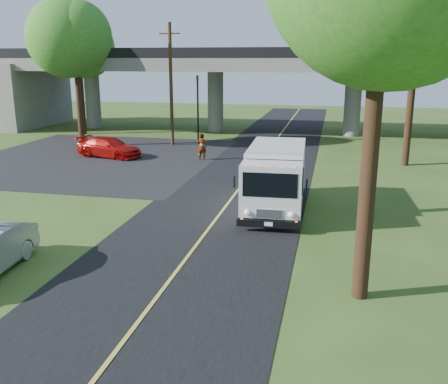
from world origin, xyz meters
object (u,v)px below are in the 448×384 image
(red_sedan, at_px, (109,147))
(utility_pole, at_px, (171,84))
(traffic_signal, at_px, (198,101))
(tree_right_far, at_px, (422,25))
(step_van, at_px, (276,176))
(tree_left_far, at_px, (79,46))
(tree_left_lot, at_px, (76,37))
(pedestrian, at_px, (202,147))

(red_sedan, bearing_deg, utility_pole, -13.73)
(utility_pole, bearing_deg, traffic_signal, 53.13)
(tree_right_far, distance_m, step_van, 14.71)
(tree_left_far, xyz_separation_m, red_sedan, (6.64, -9.34, -6.78))
(red_sedan, bearing_deg, tree_left_far, 47.42)
(tree_right_far, distance_m, tree_left_far, 27.22)
(tree_left_lot, distance_m, pedestrian, 12.58)
(traffic_signal, distance_m, utility_pole, 2.86)
(utility_pole, bearing_deg, step_van, -57.40)
(tree_right_far, distance_m, red_sedan, 20.85)
(tree_right_far, bearing_deg, tree_left_lot, 175.03)
(tree_left_far, distance_m, step_van, 27.51)
(tree_left_far, bearing_deg, traffic_signal, -9.65)
(red_sedan, bearing_deg, tree_left_lot, 59.48)
(tree_left_lot, height_order, pedestrian, tree_left_lot)
(tree_left_far, xyz_separation_m, pedestrian, (12.99, -8.97, -6.58))
(traffic_signal, height_order, red_sedan, traffic_signal)
(traffic_signal, relative_size, utility_pole, 0.58)
(pedestrian, bearing_deg, tree_right_far, -177.62)
(traffic_signal, height_order, tree_right_far, tree_right_far)
(tree_right_far, height_order, tree_left_far, tree_right_far)
(red_sedan, xyz_separation_m, pedestrian, (6.35, 0.37, 0.20))
(utility_pole, distance_m, pedestrian, 7.35)
(tree_left_far, bearing_deg, step_van, -45.01)
(step_van, bearing_deg, utility_pole, 120.15)
(tree_right_far, height_order, tree_left_lot, tree_right_far)
(utility_pole, distance_m, tree_left_far, 10.45)
(utility_pole, bearing_deg, pedestrian, -54.23)
(tree_left_lot, relative_size, red_sedan, 2.28)
(tree_right_far, xyz_separation_m, tree_left_lot, (-23.00, 2.00, -0.40))
(red_sedan, height_order, pedestrian, pedestrian)
(traffic_signal, xyz_separation_m, tree_right_far, (15.21, -6.16, 5.10))
(tree_left_lot, height_order, tree_left_far, tree_left_lot)
(utility_pole, height_order, tree_left_lot, tree_left_lot)
(tree_right_far, xyz_separation_m, tree_left_far, (-26.00, 8.00, -0.85))
(utility_pole, distance_m, tree_left_lot, 7.43)
(traffic_signal, height_order, tree_left_far, tree_left_far)
(utility_pole, height_order, tree_left_far, tree_left_far)
(utility_pole, xyz_separation_m, red_sedan, (-2.65, -5.50, -3.93))
(tree_left_lot, bearing_deg, step_van, -39.10)
(red_sedan, relative_size, pedestrian, 2.65)
(red_sedan, bearing_deg, step_van, -116.02)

